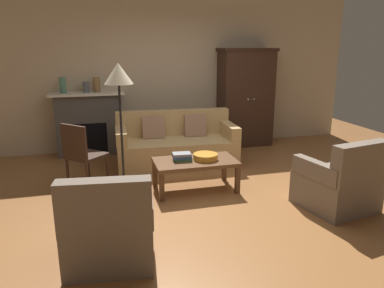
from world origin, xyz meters
TOP-DOWN VIEW (x-y plane):
  - ground_plane at (0.00, 0.00)m, footprint 9.60×9.60m
  - back_wall at (0.00, 2.55)m, footprint 7.20×0.10m
  - fireplace at (-1.55, 2.30)m, footprint 1.26×0.48m
  - armoire at (1.40, 2.22)m, footprint 1.06×0.57m
  - couch at (-0.18, 1.32)m, footprint 1.96×0.94m
  - coffee_table at (-0.17, 0.17)m, footprint 1.10×0.60m
  - fruit_bowl at (-0.03, 0.17)m, footprint 0.33×0.33m
  - book_stack at (-0.34, 0.22)m, footprint 0.26×0.19m
  - mantel_vase_jade at (-1.93, 2.28)m, footprint 0.11×0.11m
  - mantel_vase_slate at (-1.55, 2.28)m, footprint 0.11×0.11m
  - mantel_vase_bronze at (-1.37, 2.28)m, footprint 0.12×0.12m
  - armchair_near_left at (-1.37, -1.27)m, footprint 0.86×0.86m
  - armchair_near_right at (1.33, -0.85)m, footprint 0.90×0.90m
  - side_chair_wooden at (-1.65, 0.67)m, footprint 0.62×0.62m
  - floor_lamp at (-1.12, 0.33)m, footprint 0.36×0.36m

SIDE VIEW (x-z plane):
  - ground_plane at x=0.00m, z-range 0.00..0.00m
  - armchair_near_left at x=-1.37m, z-range -0.12..0.76m
  - armchair_near_right at x=1.33m, z-range -0.12..0.76m
  - couch at x=-0.18m, z-range -0.11..0.75m
  - coffee_table at x=-0.17m, z-range 0.16..0.58m
  - fruit_bowl at x=-0.03m, z-range 0.42..0.50m
  - book_stack at x=-0.34m, z-range 0.42..0.52m
  - side_chair_wooden at x=-1.65m, z-range 0.06..0.96m
  - fireplace at x=-1.55m, z-range 0.01..1.13m
  - armoire at x=1.40m, z-range 0.00..1.86m
  - mantel_vase_slate at x=-1.55m, z-range 1.12..1.30m
  - mantel_vase_bronze at x=-1.37m, z-range 1.12..1.37m
  - mantel_vase_jade at x=-1.93m, z-range 1.12..1.39m
  - back_wall at x=0.00m, z-range 0.00..2.80m
  - floor_lamp at x=-1.12m, z-range 0.62..2.32m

